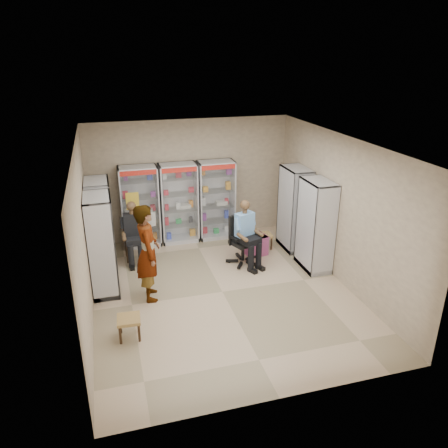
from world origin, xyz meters
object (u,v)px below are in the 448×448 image
object	(u,v)px
cabinet_back_left	(140,207)
woven_stool_b	(129,327)
cabinet_right_far	(294,209)
cabinet_left_near	(102,245)
woven_stool_a	(264,241)
cabinet_left_far	(101,225)
wooden_chair	(134,240)
office_chair	(243,240)
standing_man	(148,253)
seated_shopkeeper	(244,235)
cabinet_right_near	(316,225)
cabinet_back_right	(216,200)
pink_trunk	(255,245)
cabinet_back_mid	(179,203)

from	to	relation	value
cabinet_back_left	woven_stool_b	distance (m)	3.87
cabinet_right_far	cabinet_left_near	distance (m)	4.55
woven_stool_a	cabinet_left_far	bearing A→B (deg)	179.11
wooden_chair	office_chair	bearing A→B (deg)	-20.36
office_chair	cabinet_left_far	bearing A→B (deg)	145.82
standing_man	cabinet_left_far	bearing A→B (deg)	28.53
seated_shopkeeper	woven_stool_b	bearing A→B (deg)	-164.02
cabinet_right_far	standing_man	xyz separation A→B (m)	(-3.63, -1.40, -0.04)
cabinet_left_far	office_chair	bearing A→B (deg)	77.50
cabinet_left_near	cabinet_left_far	bearing A→B (deg)	180.00
cabinet_left_far	woven_stool_a	xyz separation A→B (m)	(3.77, -0.06, -0.82)
cabinet_left_far	woven_stool_a	bearing A→B (deg)	89.11
woven_stool_b	standing_man	bearing A→B (deg)	67.61
cabinet_left_far	seated_shopkeeper	world-z (taller)	cabinet_left_far
wooden_chair	seated_shopkeeper	xyz separation A→B (m)	(2.35, -0.92, 0.24)
cabinet_back_left	cabinet_right_near	world-z (taller)	same
cabinet_left_near	standing_man	bearing A→B (deg)	58.91
cabinet_left_near	wooden_chair	distance (m)	1.56
cabinet_right_far	seated_shopkeeper	size ratio (longest dim) A/B	1.40
woven_stool_b	wooden_chair	bearing A→B (deg)	83.35
cabinet_back_left	cabinet_left_far	size ratio (longest dim) A/B	1.00
cabinet_back_left	cabinet_back_right	xyz separation A→B (m)	(1.90, 0.00, 0.00)
cabinet_left_far	cabinet_left_near	distance (m)	1.10
seated_shopkeeper	cabinet_right_near	bearing A→B (deg)	-43.68
cabinet_back_right	pink_trunk	xyz separation A→B (m)	(0.62, -1.23, -0.77)
cabinet_back_right	cabinet_left_near	xyz separation A→B (m)	(-2.83, -2.03, 0.00)
cabinet_left_far	standing_man	xyz separation A→B (m)	(0.83, -1.60, -0.04)
cabinet_back_left	office_chair	xyz separation A→B (m)	(2.10, -1.60, -0.44)
cabinet_right_far	woven_stool_a	distance (m)	1.08
cabinet_left_near	standing_man	size ratio (longest dim) A/B	1.04
cabinet_back_right	office_chair	size ratio (longest dim) A/B	1.79
standing_man	office_chair	bearing A→B (deg)	-65.96
cabinet_left_near	wooden_chair	bearing A→B (deg)	152.39
cabinet_back_mid	office_chair	world-z (taller)	cabinet_back_mid
cabinet_back_mid	cabinet_left_near	bearing A→B (deg)	-132.80
standing_man	pink_trunk	bearing A→B (deg)	-62.45
office_chair	woven_stool_a	bearing A→B (deg)	17.98
office_chair	woven_stool_a	xyz separation A→B (m)	(0.74, 0.61, -0.38)
cabinet_right_near	cabinet_left_far	distance (m)	4.65
cabinet_back_mid	pink_trunk	bearing A→B (deg)	-37.89
cabinet_back_left	standing_man	xyz separation A→B (m)	(-0.10, -2.53, -0.04)
pink_trunk	cabinet_right_far	bearing A→B (deg)	5.42
cabinet_back_right	cabinet_right_near	bearing A→B (deg)	-53.84
cabinet_right_far	cabinet_left_near	xyz separation A→B (m)	(-4.46, -0.90, 0.00)
cabinet_back_mid	seated_shopkeeper	xyz separation A→B (m)	(1.15, -1.65, -0.29)
cabinet_back_left	cabinet_left_far	xyz separation A→B (m)	(-0.93, -0.93, 0.00)
cabinet_back_right	cabinet_left_near	bearing A→B (deg)	-144.35
cabinet_left_near	seated_shopkeeper	size ratio (longest dim) A/B	1.40
wooden_chair	pink_trunk	distance (m)	2.83
cabinet_back_right	cabinet_right_far	size ratio (longest dim) A/B	1.00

